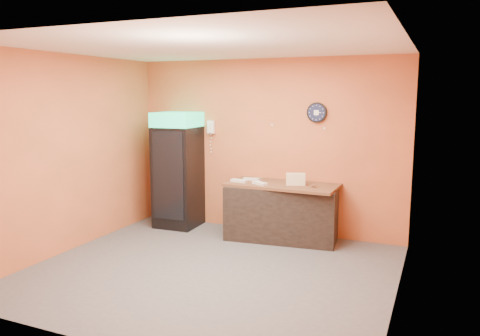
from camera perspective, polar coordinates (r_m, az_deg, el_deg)
The scene contains 15 objects.
floor at distance 6.15m, azimuth -3.54°, elevation -12.36°, with size 4.50×4.50×0.00m, color #47474C.
back_wall at distance 7.61m, azimuth 3.21°, elevation 2.66°, with size 4.50×0.02×2.80m, color #D86A3D.
left_wall at distance 7.09m, azimuth -20.08°, elevation 1.67°, with size 0.02×4.00×2.80m, color #D86A3D.
right_wall at distance 5.18m, azimuth 19.10°, elevation -0.81°, with size 0.02×4.00×2.80m, color #D86A3D.
ceiling at distance 5.75m, azimuth -3.82°, elevation 14.59°, with size 4.50×4.00×0.02m, color white.
beverage_cooler at distance 7.95m, azimuth -7.72°, elevation -0.43°, with size 0.70×0.72×1.94m.
prep_counter at distance 7.30m, azimuth 5.12°, elevation -5.45°, with size 1.68×0.75×0.84m, color black.
wall_clock at distance 7.29m, azimuth 9.35°, elevation 6.69°, with size 0.31×0.06×0.31m.
wall_phone at distance 7.92m, azimuth -3.57°, elevation 5.00°, with size 0.12×0.10×0.21m.
butcher_paper at distance 7.21m, azimuth 5.17°, elevation -2.06°, with size 1.69×0.80×0.04m, color brown.
sub_roll_stack at distance 7.09m, azimuth 6.81°, elevation -1.37°, with size 0.30×0.19×0.18m.
wrapped_sandwich_left at distance 7.30m, azimuth -0.09°, elevation -1.56°, with size 0.27×0.11×0.04m, color beige.
wrapped_sandwich_mid at distance 7.11m, azimuth 2.43°, elevation -1.87°, with size 0.26×0.10×0.04m, color beige.
wrapped_sandwich_right at distance 7.45m, azimuth 1.36°, elevation -1.36°, with size 0.25×0.10×0.04m, color beige.
kitchen_tool at distance 7.37m, azimuth 2.59°, elevation -1.41°, with size 0.06×0.06×0.06m, color silver.
Camera 1 is at (2.62, -5.09, 2.24)m, focal length 35.00 mm.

